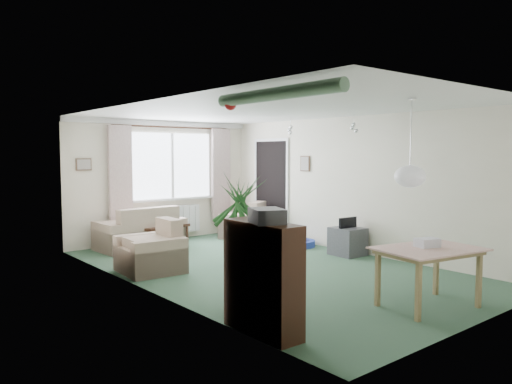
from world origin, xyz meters
TOP-DOWN VIEW (x-y plane):
  - ground at (0.00, 0.00)m, footprint 6.50×6.50m
  - window at (0.20, 3.23)m, footprint 1.80×0.03m
  - curtain_rod at (0.20, 3.15)m, footprint 2.60×0.03m
  - curtain_left at (-0.95, 3.13)m, footprint 0.45×0.08m
  - curtain_right at (1.35, 3.13)m, footprint 0.45×0.08m
  - radiator at (0.20, 3.19)m, footprint 1.20×0.10m
  - doorway at (1.99, 2.20)m, footprint 0.03×0.95m
  - pendant_lamp at (0.20, -2.30)m, footprint 0.36×0.36m
  - tinsel_garland at (-1.92, -2.30)m, footprint 1.60×1.60m
  - bauble_cluster_a at (1.30, 0.90)m, footprint 0.20×0.20m
  - bauble_cluster_b at (1.60, -0.30)m, footprint 0.20×0.20m
  - wall_picture_back at (-1.60, 3.23)m, footprint 0.28×0.03m
  - wall_picture_right at (1.98, 1.20)m, footprint 0.03×0.24m
  - sofa at (-0.75, 2.75)m, footprint 1.58×0.89m
  - armchair_corner at (1.44, 2.44)m, footprint 1.12×1.11m
  - armchair_left at (-1.50, 0.93)m, footprint 0.87×0.92m
  - coffee_table at (-0.44, 2.51)m, footprint 1.03×0.72m
  - photo_frame at (-0.33, 2.49)m, footprint 0.12×0.03m
  - bookshelf at (-1.84, -2.03)m, footprint 0.31×0.90m
  - hifi_box at (-1.86, -2.12)m, footprint 0.39×0.43m
  - houseplant at (-1.53, -1.27)m, footprint 0.65×0.65m
  - dining_table at (0.15, -2.60)m, footprint 1.17×0.89m
  - gift_box at (0.19, -2.55)m, footprint 0.29×0.25m
  - tv_cube at (1.70, -0.12)m, footprint 0.50×0.55m
  - pet_bed at (1.61, 0.98)m, footprint 0.71×0.71m

SIDE VIEW (x-z plane):
  - ground at x=0.00m, z-range 0.00..0.00m
  - pet_bed at x=1.61m, z-range 0.00..0.12m
  - coffee_table at x=-0.44m, z-range 0.00..0.42m
  - tv_cube at x=1.70m, z-range 0.00..0.48m
  - dining_table at x=0.15m, z-range 0.00..0.66m
  - armchair_corner at x=1.44m, z-range 0.00..0.76m
  - armchair_left at x=-1.50m, z-range 0.00..0.77m
  - sofa at x=-0.75m, z-range 0.00..0.77m
  - radiator at x=0.20m, z-range 0.12..0.68m
  - photo_frame at x=-0.33m, z-range 0.42..0.58m
  - bookshelf at x=-1.84m, z-range 0.00..1.09m
  - gift_box at x=0.19m, z-range 0.66..0.78m
  - houseplant at x=-1.53m, z-range 0.00..1.50m
  - doorway at x=1.99m, z-range 0.00..2.00m
  - hifi_box at x=-1.86m, z-range 1.09..1.23m
  - curtain_left at x=-0.95m, z-range 0.27..2.27m
  - curtain_right at x=1.35m, z-range 0.27..2.27m
  - pendant_lamp at x=0.20m, z-range 1.30..1.66m
  - window at x=0.20m, z-range 0.85..2.15m
  - wall_picture_back at x=-1.60m, z-range 1.44..1.66m
  - wall_picture_right at x=1.98m, z-range 1.40..1.70m
  - bauble_cluster_a at x=1.30m, z-range 2.12..2.32m
  - bauble_cluster_b at x=1.60m, z-range 2.12..2.32m
  - curtain_rod at x=0.20m, z-range 2.25..2.29m
  - tinsel_garland at x=-1.92m, z-range 2.22..2.34m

